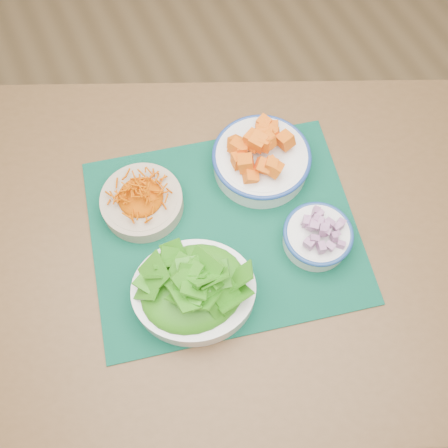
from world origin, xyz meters
The scene contains 7 objects.
ground centered at (0.00, 0.00, 0.00)m, with size 4.00×4.00×0.00m, color #977549.
table centered at (-0.22, -0.19, 0.66)m, with size 1.50×1.29×0.75m.
placemat centered at (-0.20, -0.18, 0.75)m, with size 0.57×0.47×0.00m, color #033023.
carrot_bowl centered at (-0.34, -0.06, 0.79)m, with size 0.22×0.22×0.07m.
squash_bowl centered at (-0.06, -0.08, 0.80)m, with size 0.23×0.23×0.11m.
lettuce_bowl centered at (-0.32, -0.29, 0.81)m, with size 0.30×0.28×0.12m.
onion_bowl centered at (-0.03, -0.29, 0.79)m, with size 0.15×0.15×0.08m.
Camera 1 is at (-0.38, -0.58, 1.74)m, focal length 40.00 mm.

